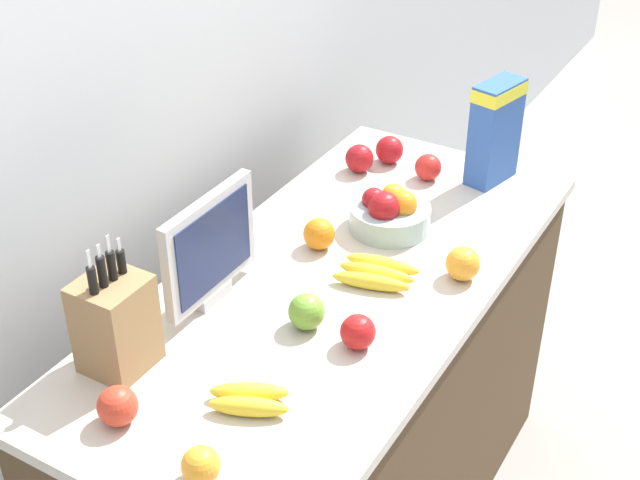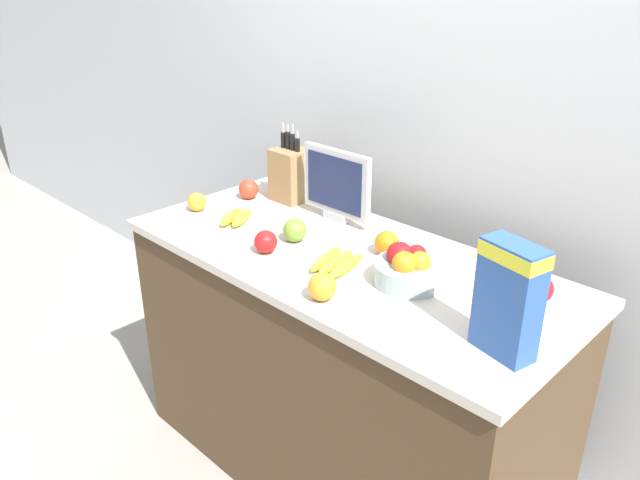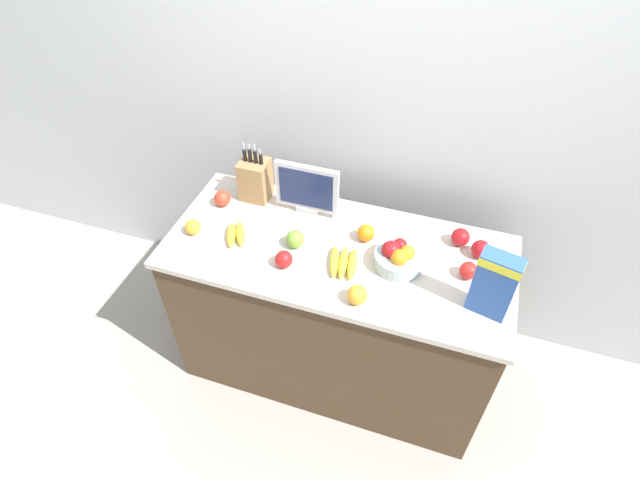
# 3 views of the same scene
# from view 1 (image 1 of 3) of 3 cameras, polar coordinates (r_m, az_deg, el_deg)

# --- Properties ---
(wall_back) EXTENTS (9.00, 0.06, 2.60)m
(wall_back) POSITION_cam_1_polar(r_m,az_deg,el_deg) (2.19, -11.91, 10.51)
(wall_back) COLOR silver
(wall_back) RESTS_ON ground_plane
(counter) EXTENTS (1.53, 0.68, 0.90)m
(counter) POSITION_cam_1_polar(r_m,az_deg,el_deg) (2.37, 0.87, -11.40)
(counter) COLOR #4C3823
(counter) RESTS_ON ground_plane
(knife_block) EXTENTS (0.13, 0.13, 0.30)m
(knife_block) POSITION_cam_1_polar(r_m,az_deg,el_deg) (1.83, -12.97, -5.20)
(knife_block) COLOR #937047
(knife_block) RESTS_ON counter
(small_monitor) EXTENTS (0.30, 0.03, 0.27)m
(small_monitor) POSITION_cam_1_polar(r_m,az_deg,el_deg) (1.95, -7.04, -0.51)
(small_monitor) COLOR #B7B7BC
(small_monitor) RESTS_ON counter
(cereal_box) EXTENTS (0.17, 0.11, 0.29)m
(cereal_box) POSITION_cam_1_polar(r_m,az_deg,el_deg) (2.47, 11.16, 7.06)
(cereal_box) COLOR #2D56A8
(cereal_box) RESTS_ON counter
(fruit_bowl) EXTENTS (0.21, 0.21, 0.12)m
(fruit_bowl) POSITION_cam_1_polar(r_m,az_deg,el_deg) (2.25, 4.47, 1.77)
(fruit_bowl) COLOR #99B2B7
(fruit_bowl) RESTS_ON counter
(banana_bunch_left) EXTENTS (0.14, 0.18, 0.04)m
(banana_bunch_left) POSITION_cam_1_polar(r_m,az_deg,el_deg) (1.74, -4.57, -10.12)
(banana_bunch_left) COLOR yellow
(banana_bunch_left) RESTS_ON counter
(banana_bunch_right) EXTENTS (0.15, 0.19, 0.04)m
(banana_bunch_right) POSITION_cam_1_polar(r_m,az_deg,el_deg) (2.08, 3.64, -2.11)
(banana_bunch_right) COLOR yellow
(banana_bunch_right) RESTS_ON counter
(apple_by_knife_block) EXTENTS (0.08, 0.08, 0.08)m
(apple_by_knife_block) POSITION_cam_1_polar(r_m,az_deg,el_deg) (1.87, 2.44, -5.90)
(apple_by_knife_block) COLOR red
(apple_by_knife_block) RESTS_ON counter
(apple_leftmost) EXTENTS (0.08, 0.08, 0.08)m
(apple_leftmost) POSITION_cam_1_polar(r_m,az_deg,el_deg) (2.52, 2.54, 5.23)
(apple_leftmost) COLOR #A31419
(apple_leftmost) RESTS_ON counter
(apple_front) EXTENTS (0.08, 0.08, 0.08)m
(apple_front) POSITION_cam_1_polar(r_m,az_deg,el_deg) (1.74, -12.83, -10.32)
(apple_front) COLOR red
(apple_front) RESTS_ON counter
(apple_rightmost) EXTENTS (0.08, 0.08, 0.08)m
(apple_rightmost) POSITION_cam_1_polar(r_m,az_deg,el_deg) (1.92, -0.87, -4.60)
(apple_rightmost) COLOR #6B9E33
(apple_rightmost) RESTS_ON counter
(apple_rear) EXTENTS (0.07, 0.07, 0.07)m
(apple_rear) POSITION_cam_1_polar(r_m,az_deg,el_deg) (2.50, 6.93, 4.65)
(apple_rear) COLOR red
(apple_rear) RESTS_ON counter
(apple_near_bananas) EXTENTS (0.08, 0.08, 0.08)m
(apple_near_bananas) POSITION_cam_1_polar(r_m,az_deg,el_deg) (2.58, 4.47, 5.78)
(apple_near_bananas) COLOR #A31419
(apple_near_bananas) RESTS_ON counter
(orange_front_right) EXTENTS (0.07, 0.07, 0.07)m
(orange_front_right) POSITION_cam_1_polar(r_m,az_deg,el_deg) (1.61, -7.64, -14.11)
(orange_front_right) COLOR orange
(orange_front_right) RESTS_ON counter
(orange_front_center) EXTENTS (0.08, 0.08, 0.08)m
(orange_front_center) POSITION_cam_1_polar(r_m,az_deg,el_deg) (2.09, 9.13, -1.50)
(orange_front_center) COLOR orange
(orange_front_center) RESTS_ON counter
(orange_by_cereal) EXTENTS (0.08, 0.08, 0.08)m
(orange_by_cereal) POSITION_cam_1_polar(r_m,az_deg,el_deg) (2.18, -0.06, 0.39)
(orange_by_cereal) COLOR orange
(orange_by_cereal) RESTS_ON counter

